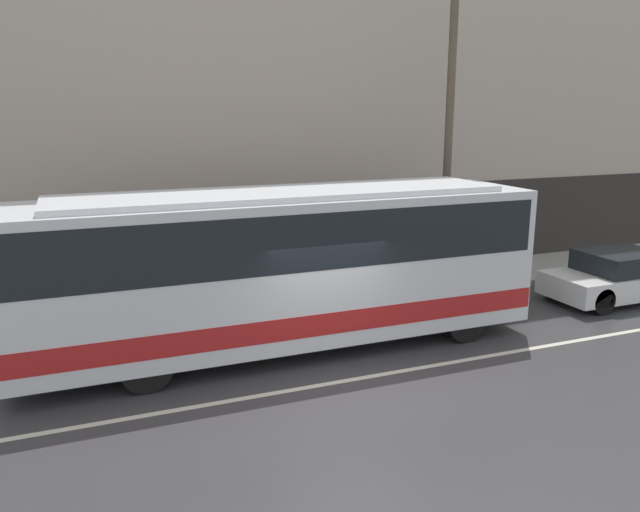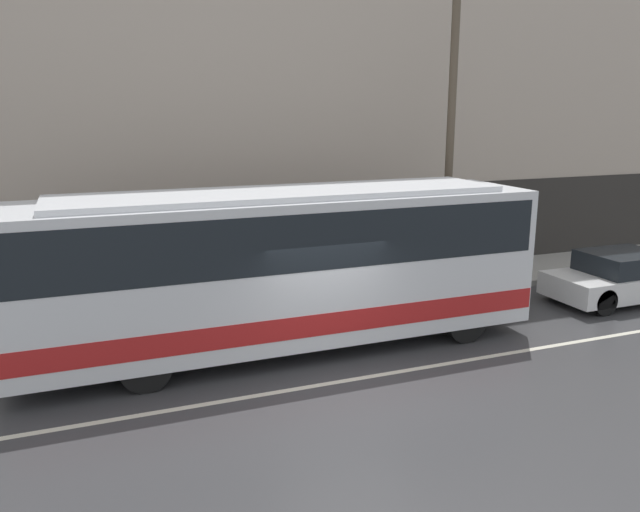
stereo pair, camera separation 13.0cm
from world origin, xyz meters
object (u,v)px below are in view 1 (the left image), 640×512
sedan_white_front (621,276)px  utility_pole_near (448,145)px  transit_bus (285,261)px  pedestrian_waiting (254,263)px

sedan_white_front → utility_pole_near: 5.91m
transit_bus → pedestrian_waiting: size_ratio=7.03×
transit_bus → utility_pole_near: bearing=24.3°
utility_pole_near → pedestrian_waiting: utility_pole_near is taller
sedan_white_front → transit_bus: bearing=-180.0°
transit_bus → sedan_white_front: transit_bus is taller
sedan_white_front → utility_pole_near: (-4.06, 2.52, 3.47)m
sedan_white_front → utility_pole_near: bearing=148.2°
sedan_white_front → pedestrian_waiting: (-9.12, 4.19, 0.25)m
transit_bus → pedestrian_waiting: transit_bus is taller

